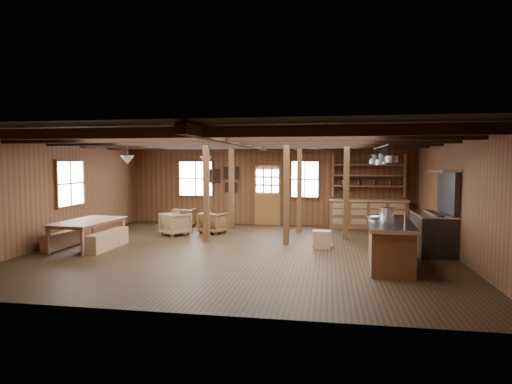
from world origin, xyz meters
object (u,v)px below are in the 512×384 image
at_px(kitchen_island, 390,243).
at_px(commercial_range, 435,226).
at_px(armchair_b, 213,223).
at_px(dining_table, 90,234).
at_px(armchair_c, 176,224).
at_px(armchair_a, 184,218).

height_order(kitchen_island, commercial_range, commercial_range).
bearing_deg(armchair_b, dining_table, 66.71).
xyz_separation_m(commercial_range, armchair_b, (-6.04, 1.88, -0.32)).
height_order(armchair_b, armchair_c, armchair_c).
bearing_deg(commercial_range, armchair_b, 162.69).
height_order(dining_table, armchair_b, dining_table).
relative_size(kitchen_island, armchair_b, 3.53).
xyz_separation_m(commercial_range, armchair_c, (-7.07, 1.39, -0.31)).
relative_size(armchair_a, armchair_b, 0.96).
bearing_deg(armchair_c, armchair_a, -42.08).
bearing_deg(armchair_a, armchair_c, 96.24).
height_order(commercial_range, armchair_a, commercial_range).
relative_size(dining_table, armchair_b, 2.76).
relative_size(commercial_range, armchair_a, 2.90).
height_order(commercial_range, dining_table, commercial_range).
relative_size(kitchen_island, armchair_c, 3.44).
distance_m(armchair_a, armchair_b, 1.69).
distance_m(dining_table, armchair_a, 3.97).
xyz_separation_m(kitchen_island, armchair_c, (-5.82, 2.86, -0.14)).
bearing_deg(kitchen_island, commercial_range, 53.53).
bearing_deg(armchair_c, kitchen_island, -168.59).
bearing_deg(kitchen_island, armchair_b, 148.92).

